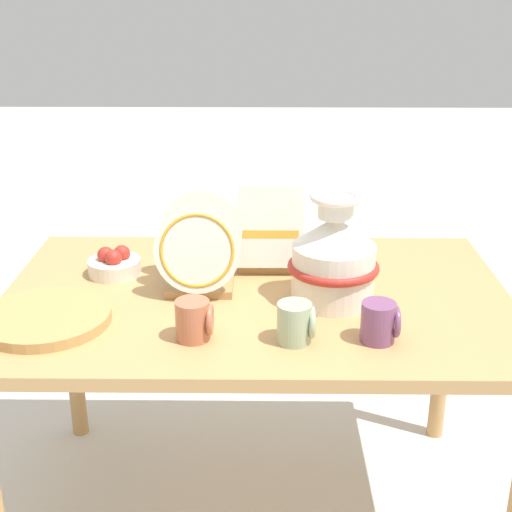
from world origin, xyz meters
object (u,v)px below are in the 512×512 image
at_px(dish_rack_square_plates, 270,239).
at_px(fruit_bowl, 114,264).
at_px(mug_sage_glaze, 296,323).
at_px(dish_rack_round_plates, 199,256).
at_px(mug_terracotta_glaze, 195,320).
at_px(mug_plum_glaze, 380,322).
at_px(wicker_charger_stack, 46,318).
at_px(ceramic_vase, 334,257).

relative_size(dish_rack_square_plates, fruit_bowl, 1.41).
xyz_separation_m(mug_sage_glaze, fruit_bowl, (-0.51, 0.40, -0.02)).
relative_size(dish_rack_round_plates, mug_terracotta_glaze, 2.53).
relative_size(dish_rack_round_plates, fruit_bowl, 1.64).
height_order(mug_plum_glaze, mug_terracotta_glaze, same).
distance_m(dish_rack_round_plates, fruit_bowl, 0.28).
height_order(wicker_charger_stack, mug_plum_glaze, mug_plum_glaze).
bearing_deg(ceramic_vase, mug_sage_glaze, -114.57).
xyz_separation_m(dish_rack_round_plates, dish_rack_square_plates, (0.19, 0.19, -0.02)).
relative_size(dish_rack_round_plates, dish_rack_square_plates, 1.17).
relative_size(dish_rack_round_plates, mug_plum_glaze, 2.53).
distance_m(dish_rack_square_plates, mug_plum_glaze, 0.54).
distance_m(ceramic_vase, dish_rack_round_plates, 0.36).
bearing_deg(dish_rack_round_plates, dish_rack_square_plates, 44.25).
distance_m(dish_rack_round_plates, mug_terracotta_glaze, 0.29).
relative_size(mug_plum_glaze, mug_terracotta_glaze, 1.00).
height_order(dish_rack_round_plates, wicker_charger_stack, dish_rack_round_plates).
height_order(dish_rack_square_plates, mug_sage_glaze, dish_rack_square_plates).
height_order(dish_rack_round_plates, mug_plum_glaze, dish_rack_round_plates).
bearing_deg(mug_sage_glaze, dish_rack_round_plates, 130.11).
bearing_deg(ceramic_vase, dish_rack_round_plates, 169.27).
bearing_deg(ceramic_vase, wicker_charger_stack, -168.94).
relative_size(ceramic_vase, dish_rack_round_plates, 1.19).
bearing_deg(mug_terracotta_glaze, fruit_bowl, 124.74).
relative_size(dish_rack_square_plates, mug_sage_glaze, 2.17).
bearing_deg(fruit_bowl, ceramic_vase, -15.23).
xyz_separation_m(dish_rack_round_plates, mug_sage_glaze, (0.25, -0.30, -0.05)).
bearing_deg(mug_sage_glaze, mug_plum_glaze, 1.81).
distance_m(wicker_charger_stack, mug_terracotta_glaze, 0.39).
bearing_deg(wicker_charger_stack, ceramic_vase, 11.06).
relative_size(dish_rack_round_plates, wicker_charger_stack, 0.77).
distance_m(mug_plum_glaze, mug_terracotta_glaze, 0.44).
xyz_separation_m(wicker_charger_stack, fruit_bowl, (0.11, 0.31, 0.02)).
bearing_deg(mug_plum_glaze, mug_sage_glaze, -178.19).
distance_m(dish_rack_round_plates, dish_rack_square_plates, 0.27).
bearing_deg(wicker_charger_stack, mug_plum_glaze, -5.80).
height_order(ceramic_vase, dish_rack_square_plates, ceramic_vase).
bearing_deg(mug_terracotta_glaze, mug_plum_glaze, -0.68).
distance_m(dish_rack_round_plates, wicker_charger_stack, 0.43).
bearing_deg(mug_plum_glaze, dish_rack_round_plates, 146.93).
bearing_deg(mug_sage_glaze, ceramic_vase, 65.43).
bearing_deg(dish_rack_square_plates, ceramic_vase, -57.13).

